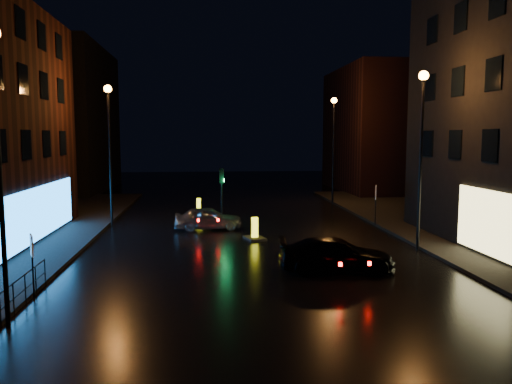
% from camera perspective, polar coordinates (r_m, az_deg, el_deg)
% --- Properties ---
extents(ground, '(120.00, 120.00, 0.00)m').
position_cam_1_polar(ground, '(17.31, 1.71, -11.78)').
color(ground, black).
rests_on(ground, ground).
extents(building_far_left, '(8.00, 16.00, 14.00)m').
position_cam_1_polar(building_far_left, '(53.16, -21.07, 7.71)').
color(building_far_left, black).
rests_on(building_far_left, ground).
extents(building_far_right, '(8.00, 14.00, 12.00)m').
position_cam_1_polar(building_far_right, '(51.27, 13.88, 6.89)').
color(building_far_right, black).
rests_on(building_far_right, ground).
extents(street_lamp_lfar, '(0.44, 0.44, 8.37)m').
position_cam_1_polar(street_lamp_lfar, '(30.83, -16.43, 6.44)').
color(street_lamp_lfar, black).
rests_on(street_lamp_lfar, ground).
extents(street_lamp_rnear, '(0.44, 0.44, 8.37)m').
position_cam_1_polar(street_lamp_rnear, '(24.43, 18.40, 6.45)').
color(street_lamp_rnear, black).
rests_on(street_lamp_rnear, ground).
extents(street_lamp_rfar, '(0.44, 0.44, 8.37)m').
position_cam_1_polar(street_lamp_rfar, '(39.58, 8.85, 6.56)').
color(street_lamp_rfar, black).
rests_on(street_lamp_rfar, ground).
extents(traffic_signal, '(1.40, 2.40, 3.45)m').
position_cam_1_polar(traffic_signal, '(30.71, -3.92, -2.79)').
color(traffic_signal, black).
rests_on(traffic_signal, ground).
extents(guard_railing, '(0.05, 6.04, 1.00)m').
position_cam_1_polar(guard_railing, '(17.03, -26.01, -10.15)').
color(guard_railing, black).
rests_on(guard_railing, ground).
extents(silver_hatchback, '(3.96, 1.73, 1.33)m').
position_cam_1_polar(silver_hatchback, '(29.09, -5.50, -3.00)').
color(silver_hatchback, '#A7ABAF').
rests_on(silver_hatchback, ground).
extents(dark_sedan, '(4.78, 2.32, 1.34)m').
position_cam_1_polar(dark_sedan, '(20.34, 9.19, -7.13)').
color(dark_sedan, black).
rests_on(dark_sedan, ground).
extents(bollard_near, '(1.20, 1.52, 1.17)m').
position_cam_1_polar(bollard_near, '(26.30, -0.15, -4.88)').
color(bollard_near, black).
rests_on(bollard_near, ground).
extents(bollard_far, '(0.96, 1.30, 1.05)m').
position_cam_1_polar(bollard_far, '(35.45, -6.56, -2.03)').
color(bollard_far, black).
rests_on(bollard_far, ground).
extents(road_sign_left, '(0.26, 0.50, 2.18)m').
position_cam_1_polar(road_sign_left, '(18.13, -24.23, -6.17)').
color(road_sign_left, black).
rests_on(road_sign_left, ground).
extents(road_sign_right, '(0.27, 0.58, 2.49)m').
position_cam_1_polar(road_sign_right, '(30.48, 13.53, -0.44)').
color(road_sign_right, black).
rests_on(road_sign_right, ground).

